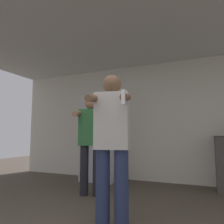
# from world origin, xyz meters

# --- Properties ---
(wall_back) EXTENTS (7.00, 0.06, 2.55)m
(wall_back) POSITION_xyz_m (0.00, 3.06, 1.27)
(wall_back) COLOR beige
(wall_back) RESTS_ON ground_plane
(ceiling_slab) EXTENTS (7.00, 3.55, 0.05)m
(ceiling_slab) POSITION_xyz_m (0.00, 1.51, 2.57)
(ceiling_slab) COLOR silver
(ceiling_slab) RESTS_ON wall_back
(refrigerator) EXTENTS (0.75, 0.67, 1.73)m
(refrigerator) POSITION_xyz_m (-1.16, 2.71, 0.87)
(refrigerator) COLOR silver
(refrigerator) RESTS_ON ground_plane
(person_woman_foreground) EXTENTS (0.48, 0.49, 1.63)m
(person_woman_foreground) POSITION_xyz_m (0.07, 0.50, 0.89)
(person_woman_foreground) COLOR navy
(person_woman_foreground) RESTS_ON ground_plane
(person_man_side) EXTENTS (0.53, 0.54, 1.62)m
(person_man_side) POSITION_xyz_m (-0.77, 1.54, 0.93)
(person_man_side) COLOR black
(person_man_side) RESTS_ON ground_plane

